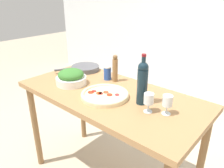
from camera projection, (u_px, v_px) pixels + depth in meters
name	position (u px, v px, depth m)	size (l,w,h in m)	color
wall_back	(209.00, 18.00, 3.01)	(6.40, 0.08, 2.60)	silver
prep_counter	(109.00, 105.00, 1.75)	(1.50, 0.72, 0.92)	#A87A4C
wine_bottle	(142.00, 82.00, 1.48)	(0.07, 0.07, 0.36)	#142833
wine_glass_near	(149.00, 100.00, 1.40)	(0.07, 0.07, 0.13)	silver
wine_glass_far	(168.00, 101.00, 1.38)	(0.07, 0.07, 0.13)	silver
pepper_mill	(115.00, 69.00, 1.88)	(0.05, 0.05, 0.24)	olive
salad_bowl	(71.00, 77.00, 1.85)	(0.26, 0.26, 0.13)	white
homemade_pizza	(105.00, 95.00, 1.63)	(0.36, 0.36, 0.04)	beige
salt_canister	(107.00, 73.00, 1.94)	(0.07, 0.07, 0.12)	#284CA3
cast_iron_skillet	(85.00, 68.00, 2.18)	(0.29, 0.41, 0.04)	#56565B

